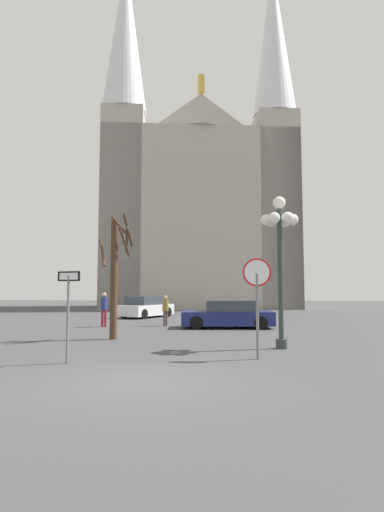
# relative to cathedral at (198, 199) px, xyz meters

# --- Properties ---
(ground_plane) EXTENTS (120.00, 120.00, 0.00)m
(ground_plane) POSITION_rel_cathedral_xyz_m (1.06, -33.81, -11.30)
(ground_plane) COLOR #424244
(cathedral) EXTENTS (20.44, 13.63, 36.41)m
(cathedral) POSITION_rel_cathedral_xyz_m (0.00, 0.00, 0.00)
(cathedral) COLOR #ADA89E
(cathedral) RESTS_ON ground
(stop_sign) EXTENTS (0.78, 0.16, 2.76)m
(stop_sign) POSITION_rel_cathedral_xyz_m (3.70, -30.75, -9.36)
(stop_sign) COLOR slate
(stop_sign) RESTS_ON ground
(one_way_arrow_sign) EXTENTS (0.67, 0.24, 2.37)m
(one_way_arrow_sign) POSITION_rel_cathedral_xyz_m (-1.24, -31.81, -9.77)
(one_way_arrow_sign) COLOR slate
(one_way_arrow_sign) RESTS_ON ground
(street_lamp) EXTENTS (1.23, 1.12, 4.96)m
(street_lamp) POSITION_rel_cathedral_xyz_m (4.61, -28.65, -7.72)
(street_lamp) COLOR #2D3833
(street_lamp) RESTS_ON ground
(bare_tree) EXTENTS (1.31, 1.30, 4.79)m
(bare_tree) POSITION_rel_cathedral_xyz_m (-1.44, -26.67, -8.79)
(bare_tree) COLOR #473323
(bare_tree) RESTS_ON ground
(parked_car_near_navy) EXTENTS (4.59, 2.23, 1.36)m
(parked_car_near_navy) POSITION_rel_cathedral_xyz_m (2.94, -21.71, -10.66)
(parked_car_near_navy) COLOR navy
(parked_car_near_navy) RESTS_ON ground
(parked_car_far_white) EXTENTS (3.39, 4.46, 1.43)m
(parked_car_far_white) POSITION_rel_cathedral_xyz_m (-2.56, -14.64, -10.63)
(parked_car_far_white) COLOR silver
(parked_car_far_white) RESTS_ON ground
(pedestrian_walking) EXTENTS (0.32, 0.32, 1.57)m
(pedestrian_walking) POSITION_rel_cathedral_xyz_m (-0.32, -20.89, -10.36)
(pedestrian_walking) COLOR #594C47
(pedestrian_walking) RESTS_ON ground
(pedestrian_standing) EXTENTS (0.32, 0.32, 1.73)m
(pedestrian_standing) POSITION_rel_cathedral_xyz_m (-3.34, -21.68, -10.25)
(pedestrian_standing) COLOR maroon
(pedestrian_standing) RESTS_ON ground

